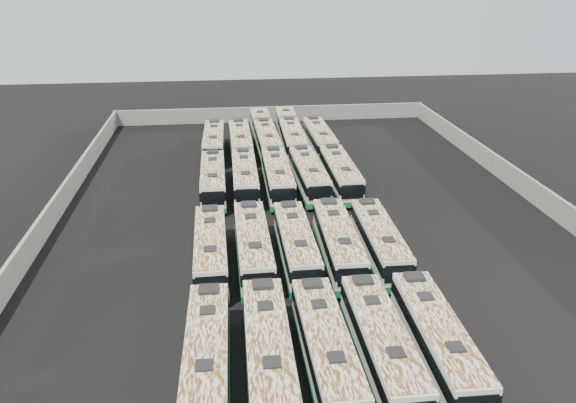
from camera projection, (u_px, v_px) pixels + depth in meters
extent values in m
plane|color=black|center=(308.00, 225.00, 49.46)|extent=(140.00, 140.00, 0.00)
cube|color=slate|center=(272.00, 114.00, 82.28)|extent=(45.20, 0.30, 2.20)
cube|color=slate|center=(549.00, 203.00, 51.40)|extent=(0.30, 73.20, 2.20)
cube|color=slate|center=(44.00, 227.00, 46.67)|extent=(0.30, 73.20, 2.20)
cube|color=silver|center=(207.00, 357.00, 30.36)|extent=(2.48, 10.99, 2.51)
cube|color=#155D37|center=(208.00, 370.00, 30.72)|extent=(2.53, 11.05, 0.38)
cube|color=black|center=(207.00, 350.00, 30.20)|extent=(2.54, 11.06, 0.84)
cube|color=beige|center=(206.00, 337.00, 29.87)|extent=(2.43, 10.77, 0.06)
cube|color=black|center=(204.00, 365.00, 27.62)|extent=(0.88, 0.88, 0.13)
cube|color=black|center=(207.00, 310.00, 32.04)|extent=(0.88, 0.88, 0.13)
cube|color=black|center=(209.00, 289.00, 34.04)|extent=(1.20, 1.03, 0.24)
cylinder|color=black|center=(194.00, 336.00, 33.93)|extent=(0.27, 0.92, 0.91)
cylinder|color=black|center=(226.00, 334.00, 34.10)|extent=(0.27, 0.92, 0.91)
cube|color=silver|center=(268.00, 354.00, 30.50)|extent=(2.51, 11.43, 2.61)
cube|color=#155D37|center=(269.00, 368.00, 30.87)|extent=(2.56, 11.48, 0.40)
cube|color=black|center=(268.00, 347.00, 30.34)|extent=(2.57, 11.49, 0.87)
cube|color=beige|center=(268.00, 333.00, 29.99)|extent=(2.46, 11.20, 0.07)
cube|color=black|center=(272.00, 362.00, 27.65)|extent=(0.91, 0.91, 0.13)
cube|color=black|center=(265.00, 306.00, 32.25)|extent=(0.91, 0.91, 0.13)
cube|color=black|center=(263.00, 284.00, 34.32)|extent=(1.25, 1.06, 0.25)
cylinder|color=black|center=(248.00, 332.00, 34.20)|extent=(0.28, 0.95, 0.95)
cylinder|color=black|center=(281.00, 330.00, 34.40)|extent=(0.28, 0.95, 0.95)
cube|color=silver|center=(326.00, 350.00, 30.92)|extent=(2.44, 11.06, 2.53)
cube|color=#155D37|center=(326.00, 363.00, 31.28)|extent=(2.49, 11.11, 0.39)
cube|color=black|center=(326.00, 343.00, 30.76)|extent=(2.50, 11.12, 0.85)
cube|color=beige|center=(327.00, 330.00, 30.42)|extent=(2.39, 10.84, 0.06)
cube|color=black|center=(336.00, 357.00, 28.17)|extent=(0.88, 0.88, 0.13)
cube|color=black|center=(319.00, 304.00, 32.60)|extent=(0.88, 0.88, 0.13)
cube|color=black|center=(313.00, 284.00, 34.60)|extent=(1.21, 1.03, 0.24)
cylinder|color=black|center=(299.00, 330.00, 34.47)|extent=(0.27, 0.92, 0.92)
cylinder|color=black|center=(331.00, 327.00, 34.70)|extent=(0.27, 0.92, 0.92)
cube|color=silver|center=(381.00, 345.00, 31.27)|extent=(2.31, 11.06, 2.53)
cube|color=#155D37|center=(380.00, 359.00, 31.63)|extent=(2.36, 11.11, 0.39)
cube|color=black|center=(382.00, 339.00, 31.11)|extent=(2.37, 11.12, 0.85)
cube|color=beige|center=(383.00, 326.00, 30.77)|extent=(2.26, 10.83, 0.06)
cube|color=black|center=(396.00, 352.00, 28.51)|extent=(0.88, 0.88, 0.13)
cube|color=black|center=(372.00, 300.00, 32.96)|extent=(0.88, 0.88, 0.13)
cube|color=black|center=(363.00, 280.00, 34.97)|extent=(1.20, 1.01, 0.24)
cylinder|color=black|center=(350.00, 326.00, 34.84)|extent=(0.26, 0.92, 0.92)
cylinder|color=black|center=(381.00, 324.00, 35.05)|extent=(0.26, 0.92, 0.92)
cube|color=silver|center=(437.00, 340.00, 31.68)|extent=(2.52, 11.05, 2.52)
cube|color=#155D37|center=(435.00, 354.00, 32.04)|extent=(2.57, 11.10, 0.39)
cube|color=black|center=(438.00, 334.00, 31.52)|extent=(2.58, 11.11, 0.84)
cube|color=beige|center=(439.00, 321.00, 31.18)|extent=(2.47, 10.83, 0.06)
cube|color=black|center=(456.00, 347.00, 28.93)|extent=(0.89, 0.89, 0.13)
cube|color=black|center=(426.00, 296.00, 33.37)|extent=(0.89, 0.89, 0.13)
cube|color=black|center=(415.00, 277.00, 35.37)|extent=(1.21, 1.03, 0.24)
cylinder|color=black|center=(439.00, 401.00, 28.80)|extent=(0.28, 0.92, 0.92)
cylinder|color=black|center=(476.00, 399.00, 28.97)|extent=(0.28, 0.92, 0.92)
cylinder|color=black|center=(401.00, 322.00, 35.26)|extent=(0.28, 0.92, 0.92)
cylinder|color=black|center=(431.00, 320.00, 35.43)|extent=(0.28, 0.92, 0.92)
cube|color=silver|center=(211.00, 250.00, 41.75)|extent=(2.45, 10.99, 2.51)
cube|color=#155D37|center=(212.00, 261.00, 42.11)|extent=(2.50, 11.04, 0.38)
cube|color=black|center=(211.00, 245.00, 41.59)|extent=(2.51, 11.05, 0.84)
cube|color=black|center=(211.00, 285.00, 36.62)|extent=(2.01, 0.09, 1.32)
cube|color=#155D37|center=(212.00, 303.00, 37.16)|extent=(2.28, 0.14, 0.26)
cube|color=beige|center=(210.00, 235.00, 41.26)|extent=(2.40, 10.77, 0.06)
cube|color=black|center=(210.00, 249.00, 39.02)|extent=(0.88, 0.88, 0.13)
cube|color=black|center=(210.00, 220.00, 43.43)|extent=(0.88, 0.88, 0.13)
cube|color=black|center=(210.00, 208.00, 45.41)|extent=(1.20, 1.02, 0.24)
cylinder|color=black|center=(198.00, 289.00, 38.87)|extent=(0.27, 0.92, 0.91)
cylinder|color=black|center=(226.00, 287.00, 39.10)|extent=(0.27, 0.92, 0.91)
cylinder|color=black|center=(199.00, 243.00, 45.27)|extent=(0.27, 0.92, 0.91)
cylinder|color=black|center=(224.00, 242.00, 45.51)|extent=(0.27, 0.92, 0.91)
cube|color=silver|center=(253.00, 247.00, 42.16)|extent=(2.47, 11.33, 2.59)
cube|color=#155D37|center=(253.00, 258.00, 42.52)|extent=(2.52, 11.38, 0.40)
cube|color=black|center=(253.00, 242.00, 41.99)|extent=(2.53, 11.39, 0.87)
cube|color=black|center=(259.00, 282.00, 36.85)|extent=(2.07, 0.08, 1.37)
cube|color=#155D37|center=(259.00, 301.00, 37.40)|extent=(2.36, 0.12, 0.26)
cube|color=beige|center=(253.00, 231.00, 41.64)|extent=(2.42, 11.10, 0.07)
cube|color=black|center=(255.00, 245.00, 39.33)|extent=(0.90, 0.90, 0.13)
cube|color=black|center=(251.00, 216.00, 43.88)|extent=(0.90, 0.90, 0.13)
cube|color=black|center=(249.00, 204.00, 45.93)|extent=(1.24, 1.05, 0.25)
cylinder|color=black|center=(243.00, 286.00, 39.18)|extent=(0.27, 0.94, 0.94)
cylinder|color=black|center=(271.00, 284.00, 39.41)|extent=(0.27, 0.94, 0.94)
cylinder|color=black|center=(238.00, 240.00, 45.80)|extent=(0.27, 0.94, 0.94)
cylinder|color=black|center=(263.00, 238.00, 46.03)|extent=(0.27, 0.94, 0.94)
cube|color=silver|center=(296.00, 245.00, 42.55)|extent=(2.33, 10.96, 2.51)
cube|color=#155D37|center=(296.00, 256.00, 42.90)|extent=(2.38, 11.01, 0.38)
cube|color=black|center=(296.00, 240.00, 42.38)|extent=(2.39, 11.02, 0.84)
cube|color=black|center=(307.00, 278.00, 37.40)|extent=(2.01, 0.07, 1.32)
cube|color=#155D37|center=(307.00, 296.00, 37.94)|extent=(2.28, 0.11, 0.26)
cube|color=beige|center=(296.00, 230.00, 42.05)|extent=(2.28, 10.74, 0.06)
cube|color=black|center=(301.00, 243.00, 39.81)|extent=(0.87, 0.87, 0.13)
cube|color=black|center=(292.00, 216.00, 44.22)|extent=(0.87, 0.87, 0.13)
cube|color=black|center=(289.00, 204.00, 46.21)|extent=(1.19, 1.01, 0.24)
cylinder|color=black|center=(289.00, 282.00, 39.66)|extent=(0.26, 0.91, 0.91)
cylinder|color=black|center=(316.00, 281.00, 39.88)|extent=(0.26, 0.91, 0.91)
cylinder|color=black|center=(279.00, 238.00, 46.08)|extent=(0.26, 0.91, 0.91)
cylinder|color=black|center=(302.00, 237.00, 46.29)|extent=(0.26, 0.91, 0.91)
cube|color=silver|center=(338.00, 243.00, 42.77)|extent=(2.64, 11.34, 2.59)
cube|color=#155D37|center=(338.00, 254.00, 43.13)|extent=(2.69, 11.39, 0.39)
cube|color=black|center=(338.00, 238.00, 42.60)|extent=(2.71, 11.40, 0.86)
cube|color=black|center=(353.00, 277.00, 37.45)|extent=(2.07, 0.11, 1.36)
cube|color=#155D37|center=(352.00, 296.00, 38.01)|extent=(2.35, 0.16, 0.26)
cube|color=beige|center=(339.00, 227.00, 42.26)|extent=(2.59, 11.11, 0.07)
cube|color=black|center=(345.00, 241.00, 39.94)|extent=(0.92, 0.92, 0.13)
cube|color=black|center=(333.00, 213.00, 44.50)|extent=(0.92, 0.92, 0.13)
cube|color=black|center=(329.00, 201.00, 46.55)|extent=(1.25, 1.07, 0.24)
cylinder|color=black|center=(332.00, 281.00, 39.81)|extent=(0.29, 0.95, 0.94)
cylinder|color=black|center=(360.00, 280.00, 39.98)|extent=(0.29, 0.95, 0.94)
cylinder|color=black|center=(318.00, 236.00, 46.45)|extent=(0.29, 0.95, 0.94)
cylinder|color=black|center=(342.00, 235.00, 46.61)|extent=(0.29, 0.95, 0.94)
cube|color=silver|center=(379.00, 241.00, 43.10)|extent=(2.54, 10.98, 2.51)
cube|color=#155D37|center=(379.00, 252.00, 43.46)|extent=(2.59, 11.03, 0.38)
cube|color=black|center=(380.00, 237.00, 42.94)|extent=(2.60, 11.04, 0.84)
cube|color=black|center=(399.00, 274.00, 37.95)|extent=(2.00, 0.11, 1.32)
cube|color=#155D37|center=(398.00, 292.00, 38.49)|extent=(2.28, 0.15, 0.26)
cube|color=beige|center=(380.00, 226.00, 42.61)|extent=(2.49, 10.76, 0.06)
cube|color=black|center=(389.00, 239.00, 40.36)|extent=(0.89, 0.89, 0.13)
cube|color=black|center=(373.00, 213.00, 44.78)|extent=(0.89, 0.89, 0.13)
cube|color=black|center=(367.00, 201.00, 46.77)|extent=(1.21, 1.03, 0.24)
cylinder|color=black|center=(377.00, 278.00, 40.24)|extent=(0.28, 0.92, 0.91)
cylinder|color=black|center=(403.00, 277.00, 40.40)|extent=(0.28, 0.92, 0.91)
cylinder|color=black|center=(357.00, 235.00, 46.66)|extent=(0.28, 0.92, 0.91)
cylinder|color=black|center=(380.00, 234.00, 46.83)|extent=(0.28, 0.92, 0.91)
cube|color=silver|center=(213.00, 180.00, 55.46)|extent=(2.37, 11.08, 2.54)
cube|color=#155D37|center=(214.00, 189.00, 55.82)|extent=(2.42, 11.13, 0.39)
cube|color=black|center=(213.00, 176.00, 55.30)|extent=(2.43, 11.14, 0.85)
cube|color=black|center=(213.00, 198.00, 50.26)|extent=(2.03, 0.07, 1.34)
cube|color=#155D37|center=(214.00, 213.00, 50.81)|extent=(2.31, 0.11, 0.26)
cube|color=beige|center=(212.00, 168.00, 54.96)|extent=(2.32, 10.86, 0.06)
cube|color=black|center=(212.00, 175.00, 52.70)|extent=(0.88, 0.88, 0.13)
cube|color=black|center=(212.00, 159.00, 57.15)|extent=(0.88, 0.88, 0.13)
cube|color=black|center=(212.00, 152.00, 59.16)|extent=(1.20, 1.02, 0.24)
cylinder|color=black|center=(203.00, 205.00, 52.55)|extent=(0.26, 0.92, 0.92)
cylinder|color=black|center=(224.00, 204.00, 52.77)|extent=(0.26, 0.92, 0.92)
cylinder|color=black|center=(204.00, 179.00, 59.03)|extent=(0.26, 0.92, 0.92)
cylinder|color=black|center=(223.00, 178.00, 59.25)|extent=(0.26, 0.92, 0.92)
cube|color=silver|center=(245.00, 178.00, 56.02)|extent=(2.40, 11.15, 2.55)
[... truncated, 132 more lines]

